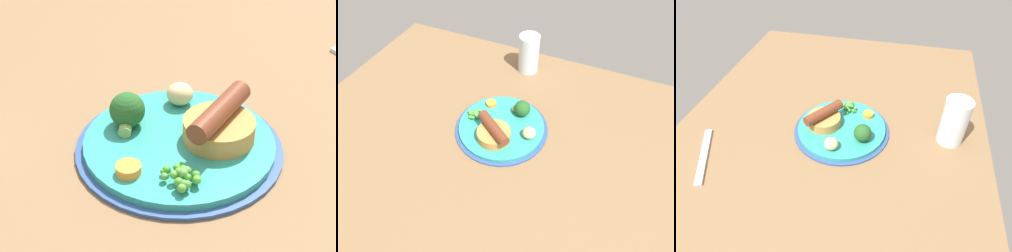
# 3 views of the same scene
# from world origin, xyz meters

# --- Properties ---
(dining_table) EXTENTS (1.10, 0.80, 0.03)m
(dining_table) POSITION_xyz_m (0.00, 0.00, 0.01)
(dining_table) COLOR brown
(dining_table) RESTS_ON ground
(dinner_plate) EXTENTS (0.24, 0.24, 0.01)m
(dinner_plate) POSITION_xyz_m (-0.02, 0.03, 0.04)
(dinner_plate) COLOR #2D4C84
(dinner_plate) RESTS_ON dining_table
(sausage_pudding) EXTENTS (0.10, 0.08, 0.05)m
(sausage_pudding) POSITION_xyz_m (-0.02, -0.01, 0.06)
(sausage_pudding) COLOR #BC8442
(sausage_pudding) RESTS_ON dinner_plate
(pea_pile) EXTENTS (0.05, 0.04, 0.02)m
(pea_pile) POSITION_xyz_m (-0.09, 0.04, 0.05)
(pea_pile) COLOR #4D9A3A
(pea_pile) RESTS_ON dinner_plate
(broccoli_floret_near) EXTENTS (0.06, 0.04, 0.04)m
(broccoli_floret_near) POSITION_xyz_m (0.02, 0.09, 0.06)
(broccoli_floret_near) COLOR #235623
(broccoli_floret_near) RESTS_ON dinner_plate
(potato_chunk_0) EXTENTS (0.05, 0.05, 0.03)m
(potato_chunk_0) POSITION_xyz_m (0.06, 0.03, 0.06)
(potato_chunk_0) COLOR #CCB77F
(potato_chunk_0) RESTS_ON dinner_plate
(carrot_slice_0) EXTENTS (0.04, 0.04, 0.01)m
(carrot_slice_0) POSITION_xyz_m (-0.07, 0.09, 0.05)
(carrot_slice_0) COLOR orange
(carrot_slice_0) RESTS_ON dinner_plate
(drinking_glass) EXTENTS (0.06, 0.06, 0.12)m
(drinking_glass) POSITION_xyz_m (-0.04, 0.30, 0.09)
(drinking_glass) COLOR silver
(drinking_glass) RESTS_ON dining_table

